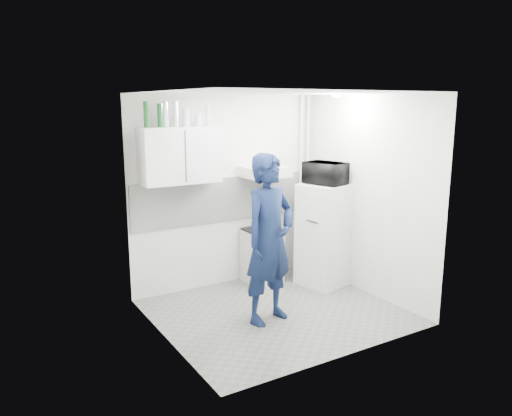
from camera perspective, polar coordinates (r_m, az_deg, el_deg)
floor at (r=6.19m, az=2.37°, el=-11.79°), size 2.80×2.80×0.00m
ceiling at (r=5.67m, az=2.60°, el=13.05°), size 2.80×2.80×0.00m
wall_back at (r=6.85m, az=-3.31°, el=1.90°), size 2.80×0.00×2.80m
wall_left at (r=5.17m, az=-10.57°, el=-1.55°), size 0.00×2.60×2.60m
wall_right at (r=6.66m, az=12.58°, el=1.35°), size 0.00×2.60×2.60m
person at (r=5.66m, az=1.54°, el=-3.57°), size 0.80×0.63×1.95m
stove at (r=7.06m, az=0.70°, el=-5.55°), size 0.46×0.46×0.74m
fridge at (r=6.95m, az=7.77°, el=-3.05°), size 0.70×0.70×1.41m
stove_top at (r=6.95m, az=0.70°, el=-2.52°), size 0.44×0.44×0.03m
saucepan at (r=7.02m, az=0.86°, el=-1.81°), size 0.19×0.19×0.10m
microwave at (r=6.78m, az=7.97°, el=3.96°), size 0.62×0.50×0.30m
bottle_a at (r=6.13m, az=-12.40°, el=10.40°), size 0.07×0.07×0.31m
bottle_b at (r=6.18m, az=-10.88°, el=10.35°), size 0.07×0.07×0.28m
bottle_c at (r=6.21m, az=-10.32°, el=10.51°), size 0.08×0.08×0.31m
bottle_d at (r=6.26m, az=-9.16°, el=10.54°), size 0.07×0.07×0.31m
canister_a at (r=6.31m, az=-7.98°, el=10.20°), size 0.09×0.09×0.22m
canister_b at (r=6.38m, az=-6.59°, el=9.96°), size 0.08×0.08×0.16m
bottle_e at (r=6.43m, az=-5.50°, el=10.43°), size 0.06×0.06×0.25m
upper_cabinet at (r=6.30m, az=-8.69°, el=5.97°), size 1.00×0.35×0.70m
range_hood at (r=6.82m, az=1.01°, el=4.17°), size 0.60×0.50×0.14m
backsplash at (r=6.85m, az=-3.24°, el=1.06°), size 2.74×0.03×0.60m
pipe_a at (r=7.47m, az=5.84°, el=2.69°), size 0.05×0.05×2.60m
pipe_b at (r=7.40m, az=5.10°, el=2.62°), size 0.04×0.04×2.60m
ceiling_spot_fixture at (r=6.43m, az=9.20°, el=12.50°), size 0.10×0.10×0.02m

